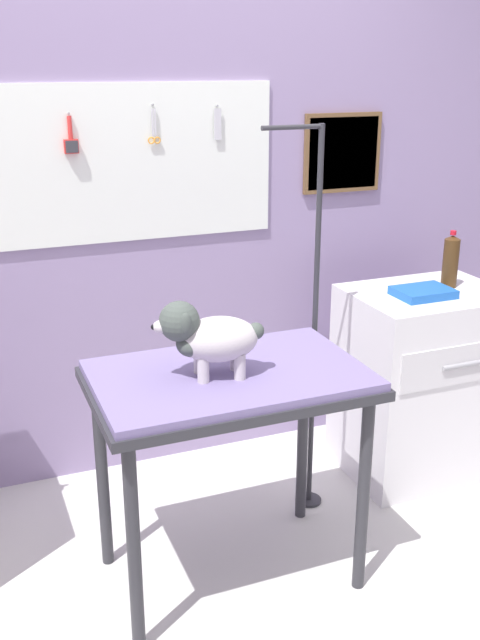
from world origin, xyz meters
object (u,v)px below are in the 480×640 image
Objects in this scene: grooming_arm at (312,342)px; dog at (207,336)px; cabinet_right at (421,382)px; grooming_table at (229,396)px; soda_bottle at (451,261)px.

grooming_arm reaches higher than dog.
cabinet_right is at bearing 8.32° from grooming_arm.
grooming_table is 3.70× the size of soda_bottle.
cabinet_right is at bearing -165.08° from soda_bottle.
grooming_table is at bearing 10.53° from dog.
grooming_arm is 1.86× the size of cabinet_right.
grooming_arm reaches higher than cabinet_right.
dog is at bearing -160.20° from cabinet_right.
soda_bottle is (0.74, 0.12, 0.23)m from grooming_arm.
grooming_arm is 0.70m from cabinet_right.
grooming_arm is 4.34× the size of dog.
dog reaches higher than grooming_table.
dog is (-0.08, -0.02, 0.23)m from grooming_table.
dog is 0.43× the size of cabinet_right.
cabinet_right is (0.61, 0.09, -0.31)m from grooming_arm.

